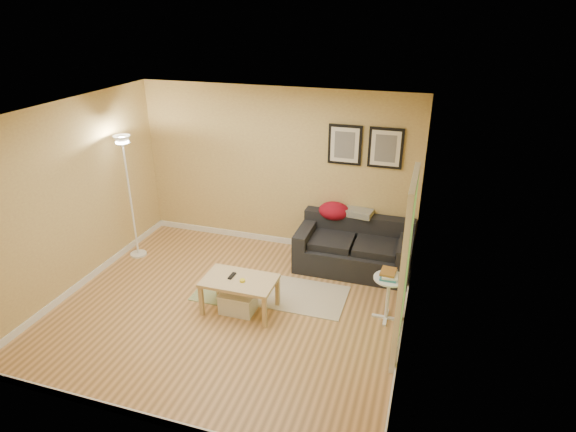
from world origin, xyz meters
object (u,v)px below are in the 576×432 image
(coffee_table, at_px, (240,295))
(book_stack, at_px, (389,274))
(floor_lamp, at_px, (131,201))
(side_table, at_px, (388,298))
(sofa, at_px, (354,246))
(storage_bin, at_px, (238,302))

(coffee_table, height_order, book_stack, book_stack)
(coffee_table, xyz_separation_m, floor_lamp, (-2.16, 0.91, 0.70))
(coffee_table, distance_m, floor_lamp, 2.45)
(side_table, distance_m, floor_lamp, 4.10)
(floor_lamp, bearing_deg, coffee_table, -22.72)
(sofa, bearing_deg, floor_lamp, -169.41)
(sofa, height_order, side_table, sofa)
(storage_bin, relative_size, floor_lamp, 0.23)
(sofa, distance_m, floor_lamp, 3.48)
(sofa, relative_size, floor_lamp, 0.86)
(sofa, xyz_separation_m, book_stack, (0.63, -1.13, 0.28))
(sofa, bearing_deg, coffee_table, -128.39)
(coffee_table, distance_m, storage_bin, 0.10)
(book_stack, height_order, floor_lamp, floor_lamp)
(sofa, distance_m, storage_bin, 2.01)
(storage_bin, relative_size, book_stack, 1.71)
(coffee_table, relative_size, storage_bin, 2.05)
(book_stack, bearing_deg, side_table, -43.92)
(sofa, distance_m, side_table, 1.32)
(coffee_table, bearing_deg, sofa, 71.67)
(side_table, xyz_separation_m, floor_lamp, (-4.02, 0.52, 0.63))
(coffee_table, height_order, storage_bin, coffee_table)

